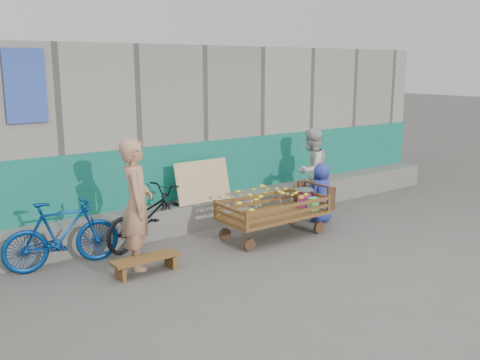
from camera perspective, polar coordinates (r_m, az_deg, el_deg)
ground at (r=7.16m, az=3.79°, el=-9.80°), size 80.00×80.00×0.00m
building_wall at (r=10.15m, az=-11.08°, el=5.09°), size 12.00×3.50×3.00m
banana_cart at (r=8.41m, az=3.40°, el=-2.58°), size 1.87×0.85×0.80m
bench at (r=7.17m, az=-10.00°, el=-8.54°), size 0.90×0.27×0.23m
vendor_man at (r=7.21m, az=-10.95°, el=-2.55°), size 0.67×0.76×1.75m
woman at (r=9.91m, az=7.60°, el=1.01°), size 0.88×0.76×1.56m
child at (r=9.33m, az=8.66°, el=-1.35°), size 0.55×0.41×1.03m
bicycle_dark at (r=8.22m, az=-9.97°, el=-3.86°), size 1.74×1.13×0.87m
bicycle_blue at (r=7.56m, az=-18.47°, el=-5.50°), size 1.58×0.57×0.93m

